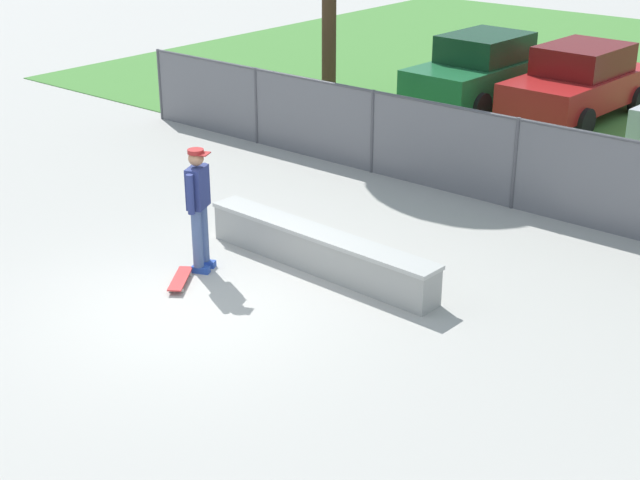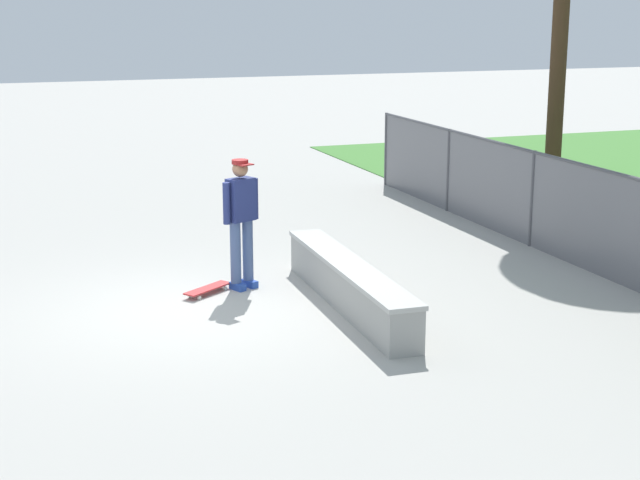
{
  "view_description": "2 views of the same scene",
  "coord_description": "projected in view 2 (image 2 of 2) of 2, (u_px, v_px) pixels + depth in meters",
  "views": [
    {
      "loc": [
        8.35,
        -7.42,
        5.63
      ],
      "look_at": [
        1.11,
        1.3,
        0.82
      ],
      "focal_mm": 51.24,
      "sensor_mm": 36.0,
      "label": 1
    },
    {
      "loc": [
        12.04,
        -2.6,
        3.93
      ],
      "look_at": [
        0.96,
        1.38,
        1.05
      ],
      "focal_mm": 54.4,
      "sensor_mm": 36.0,
      "label": 2
    }
  ],
  "objects": [
    {
      "name": "concrete_ledge",
      "position": [
        349.0,
        285.0,
        12.83
      ],
      "size": [
        4.07,
        0.63,
        0.6
      ],
      "color": "#999993",
      "rests_on": "ground"
    },
    {
      "name": "skateboard",
      "position": [
        208.0,
        289.0,
        13.46
      ],
      "size": [
        0.63,
        0.77,
        0.09
      ],
      "color": "red",
      "rests_on": "ground"
    },
    {
      "name": "skateboarder",
      "position": [
        241.0,
        217.0,
        13.51
      ],
      "size": [
        0.39,
        0.56,
        1.84
      ],
      "color": "#2647A5",
      "rests_on": "ground"
    },
    {
      "name": "ground_plane",
      "position": [
        197.0,
        309.0,
        12.79
      ],
      "size": [
        80.0,
        80.0,
        0.0
      ],
      "primitive_type": "plane",
      "color": "#ADAAA3"
    },
    {
      "name": "chainlink_fence",
      "position": [
        586.0,
        212.0,
        14.55
      ],
      "size": [
        15.08,
        0.07,
        1.6
      ],
      "color": "#4C4C51",
      "rests_on": "ground"
    }
  ]
}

